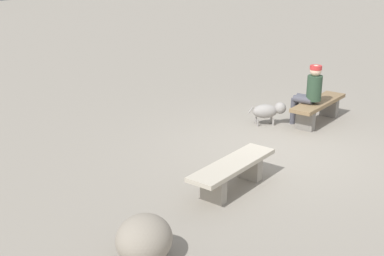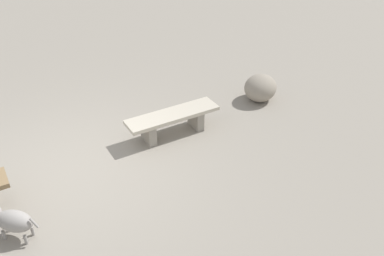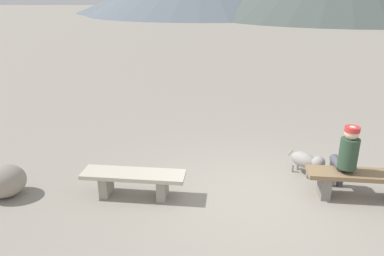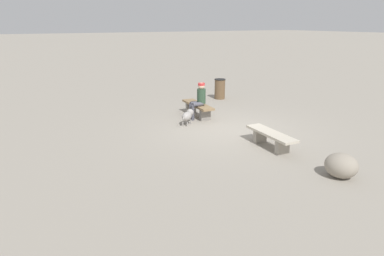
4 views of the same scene
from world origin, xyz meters
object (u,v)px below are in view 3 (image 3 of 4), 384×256
Objects in this scene: bench_right at (362,180)px; seated_person at (346,154)px; boulder at (4,181)px; dog at (307,161)px; bench_left at (134,180)px.

seated_person is at bearing 162.43° from bench_right.
boulder reaches higher than bench_right.
seated_person is 0.93m from dog.
seated_person is at bearing -9.32° from dog.
bench_left is at bearing -114.79° from dog.
bench_right is (3.81, 0.07, 0.02)m from bench_left.
boulder is (-5.31, -0.94, -0.03)m from dog.
bench_left is 3.56m from seated_person.
seated_person is 1.95× the size of dog.
bench_right is at bearing 5.48° from bench_left.
bench_left is 2.69× the size of dog.
dog reaches higher than bench_left.
bench_left is at bearing 1.65° from boulder.
bench_right is 2.53× the size of boulder.
dog is at bearing 20.19° from bench_left.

